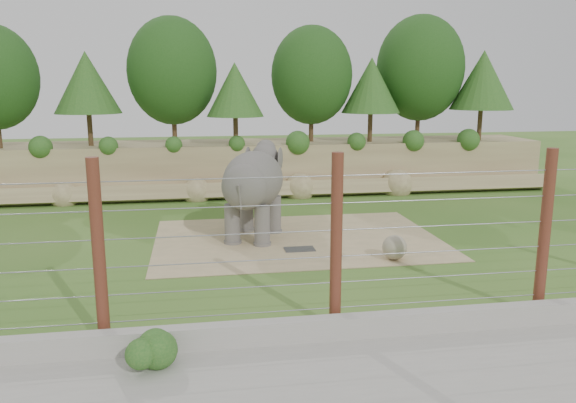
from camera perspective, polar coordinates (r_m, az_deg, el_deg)
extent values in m
plane|color=#3A6720|center=(17.14, 1.09, -6.59)|extent=(90.00, 90.00, 0.00)
cube|color=#8A734F|center=(29.44, -3.49, 3.64)|extent=(30.00, 4.00, 2.50)
cube|color=#8A734F|center=(27.33, -2.96, 1.10)|extent=(30.00, 1.37, 1.07)
cylinder|color=#3F2B19|center=(29.02, -19.47, 6.92)|extent=(0.24, 0.24, 1.58)
sphere|color=#1B4515|center=(28.94, -19.76, 11.14)|extent=(3.60, 3.60, 3.60)
cylinder|color=#3F2B19|center=(29.08, -11.48, 7.71)|extent=(0.24, 0.24, 1.92)
sphere|color=#1B4515|center=(29.03, -11.69, 12.86)|extent=(4.40, 4.40, 4.40)
cylinder|color=#3F2B19|center=(27.96, -5.34, 7.20)|extent=(0.24, 0.24, 1.40)
sphere|color=#1B4515|center=(27.87, -5.41, 11.10)|extent=(3.20, 3.20, 3.20)
cylinder|color=#3F2B19|center=(29.48, 2.37, 7.88)|extent=(0.24, 0.24, 1.82)
sphere|color=#1B4515|center=(29.41, 2.41, 12.69)|extent=(4.16, 4.16, 4.16)
cylinder|color=#3F2B19|center=(29.67, 8.33, 7.49)|extent=(0.24, 0.24, 1.50)
sphere|color=#1B4515|center=(29.59, 8.45, 11.44)|extent=(3.44, 3.44, 3.44)
cylinder|color=#3F2B19|center=(31.61, 13.04, 8.05)|extent=(0.24, 0.24, 2.03)
sphere|color=#1B4515|center=(31.57, 13.27, 13.04)|extent=(4.64, 4.64, 4.64)
cylinder|color=#3F2B19|center=(31.81, 18.89, 7.39)|extent=(0.24, 0.24, 1.64)
sphere|color=#1B4515|center=(31.75, 19.16, 11.41)|extent=(3.76, 3.76, 3.76)
cube|color=tan|center=(20.05, 0.95, -3.83)|extent=(10.00, 7.00, 0.02)
cube|color=#262628|center=(18.75, 1.18, -4.86)|extent=(1.00, 0.60, 0.03)
sphere|color=gray|center=(17.93, 10.77, -4.61)|extent=(0.78, 0.78, 0.78)
cube|color=#A19E96|center=(12.50, 5.35, -12.61)|extent=(26.00, 0.35, 0.50)
cube|color=#A19E96|center=(10.90, 8.11, -18.01)|extent=(26.00, 4.00, 0.01)
cylinder|color=#5D281B|center=(12.16, -18.67, -5.10)|extent=(0.26, 0.26, 4.00)
cylinder|color=#5D281B|center=(12.35, 4.92, -4.25)|extent=(0.26, 0.26, 4.00)
cylinder|color=#5D281B|center=(14.39, 24.62, -2.99)|extent=(0.26, 0.26, 4.00)
cylinder|color=gray|center=(12.85, 4.80, -10.70)|extent=(20.00, 0.02, 0.02)
cylinder|color=gray|center=(12.63, 4.85, -8.18)|extent=(20.00, 0.02, 0.02)
cylinder|color=gray|center=(12.44, 4.89, -5.58)|extent=(20.00, 0.02, 0.02)
cylinder|color=gray|center=(12.27, 4.94, -2.90)|extent=(20.00, 0.02, 0.02)
cylinder|color=gray|center=(12.13, 4.99, -0.16)|extent=(20.00, 0.02, 0.02)
cylinder|color=gray|center=(12.03, 5.04, 2.64)|extent=(20.00, 0.02, 0.02)
sphere|color=#21581F|center=(11.40, -13.82, -14.62)|extent=(0.77, 0.77, 0.77)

